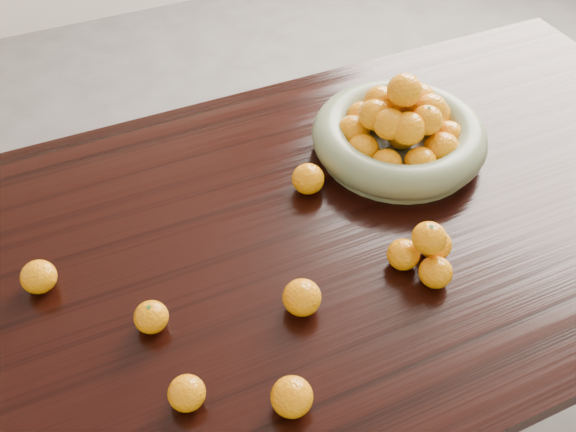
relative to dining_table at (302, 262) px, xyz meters
name	(u,v)px	position (x,y,z in m)	size (l,w,h in m)	color
ground	(298,416)	(0.00, 0.00, -0.66)	(5.00, 5.00, 0.00)	#5E5B59
dining_table	(302,262)	(0.00, 0.00, 0.00)	(2.00, 1.00, 0.75)	black
fruit_bowl	(400,132)	(0.30, 0.14, 0.14)	(0.38, 0.38, 0.19)	#6A7354
orange_pyramid	(426,252)	(0.17, -0.17, 0.13)	(0.13, 0.12, 0.11)	orange
loose_orange_0	(151,317)	(-0.33, -0.10, 0.12)	(0.06, 0.06, 0.06)	orange
loose_orange_1	(292,397)	(-0.18, -0.33, 0.12)	(0.07, 0.07, 0.06)	orange
loose_orange_2	(302,297)	(-0.08, -0.17, 0.12)	(0.07, 0.07, 0.06)	orange
loose_orange_3	(39,277)	(-0.49, 0.07, 0.12)	(0.06, 0.06, 0.06)	orange
loose_orange_4	(187,393)	(-0.32, -0.26, 0.12)	(0.06, 0.06, 0.05)	orange
loose_orange_5	(308,179)	(0.06, 0.11, 0.12)	(0.07, 0.07, 0.06)	orange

